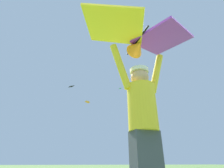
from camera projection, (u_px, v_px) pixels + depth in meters
name	position (u px, v px, depth m)	size (l,w,h in m)	color
kite_flyer_person	(143.00, 121.00, 1.91)	(0.81, 0.36, 1.92)	#424751
held_stunt_kite	(139.00, 37.00, 2.35)	(1.73, 0.94, 0.39)	black
distant_kite_black_high_right	(71.00, 86.00, 19.65)	(0.78, 0.83, 0.41)	black
distant_kite_orange_overhead_distant	(87.00, 102.00, 27.98)	(1.00, 1.01, 0.25)	orange
distant_kite_green_mid_right	(120.00, 88.00, 40.78)	(0.75, 0.75, 0.21)	green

